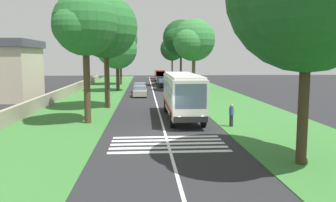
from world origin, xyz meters
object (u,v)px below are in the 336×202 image
object	(u,v)px
roadside_tree_right_2	(180,39)
roadside_tree_left_3	(84,26)
roadside_tree_right_3	(193,41)
pedestrian	(231,115)
roadside_tree_left_2	(116,50)
trailing_car_2	(164,83)
trailing_minibus_0	(160,74)
trailing_car_1	(140,88)
roadside_tree_left_0	(104,29)
trailing_car_0	(140,91)
roadside_tree_left_1	(120,40)
coach_bus	(182,93)
trailing_car_3	(161,80)
utility_pole	(108,64)
roadside_tree_right_0	(172,49)

from	to	relation	value
roadside_tree_right_2	roadside_tree_left_3	bearing A→B (deg)	163.09
roadside_tree_right_3	pedestrian	size ratio (longest dim) A/B	6.54
roadside_tree_left_2	roadside_tree_left_3	xyz separation A→B (m)	(-26.70, 0.31, 1.27)
trailing_car_2	roadside_tree_left_3	xyz separation A→B (m)	(-33.48, 7.95, 6.83)
trailing_minibus_0	roadside_tree_right_3	distance (m)	24.13
trailing_car_1	roadside_tree_right_3	xyz separation A→B (m)	(2.32, -8.16, 6.95)
trailing_minibus_0	roadside_tree_left_0	world-z (taller)	roadside_tree_left_0
trailing_car_0	roadside_tree_right_2	bearing A→B (deg)	-22.19
roadside_tree_left_3	roadside_tree_left_1	bearing A→B (deg)	0.07
roadside_tree_right_3	coach_bus	bearing A→B (deg)	170.15
trailing_car_0	roadside_tree_left_1	distance (m)	22.64
coach_bus	trailing_car_2	xyz separation A→B (m)	(31.77, -0.28, -1.48)
trailing_car_2	trailing_minibus_0	xyz separation A→B (m)	(16.34, -0.00, 0.88)
coach_bus	trailing_car_2	distance (m)	31.80
roadside_tree_right_3	roadside_tree_left_2	bearing A→B (deg)	90.60
roadside_tree_left_0	roadside_tree_right_3	world-z (taller)	roadside_tree_left_0
trailing_car_0	pedestrian	distance (m)	22.33
trailing_car_0	roadside_tree_right_3	size ratio (longest dim) A/B	0.39
coach_bus	trailing_car_1	world-z (taller)	coach_bus
roadside_tree_left_0	pedestrian	xyz separation A→B (m)	(-10.67, -10.37, -7.07)
coach_bus	roadside_tree_left_2	bearing A→B (deg)	16.41
roadside_tree_left_1	pedestrian	distance (m)	44.15
roadside_tree_left_1	roadside_tree_right_3	size ratio (longest dim) A/B	1.07
roadside_tree_left_1	pedestrian	bearing A→B (deg)	-165.44
trailing_car_3	trailing_minibus_0	size ratio (longest dim) A/B	0.72
coach_bus	roadside_tree_left_3	bearing A→B (deg)	102.60
trailing_car_2	roadside_tree_left_1	xyz separation A→B (m)	(6.28, 8.00, 7.79)
trailing_minibus_0	roadside_tree_left_1	world-z (taller)	roadside_tree_left_1
trailing_minibus_0	pedestrian	bearing A→B (deg)	-176.79
roadside_tree_left_1	pedestrian	xyz separation A→B (m)	(-42.10, -10.93, -7.55)
roadside_tree_left_2	pedestrian	xyz separation A→B (m)	(-29.04, -10.57, -5.32)
utility_pole	trailing_car_1	bearing A→B (deg)	-10.18
roadside_tree_right_2	trailing_car_0	bearing A→B (deg)	157.81
roadside_tree_right_3	trailing_car_2	bearing A→B (deg)	31.48
roadside_tree_right_3	trailing_car_1	bearing A→B (deg)	105.87
roadside_tree_right_0	utility_pole	size ratio (longest dim) A/B	1.19
roadside_tree_right_0	pedestrian	bearing A→B (deg)	179.67
trailing_minibus_0	trailing_car_3	bearing A→B (deg)	179.07
trailing_car_0	trailing_car_1	distance (m)	5.63
roadside_tree_left_0	roadside_tree_right_0	bearing A→B (deg)	-12.35
roadside_tree_left_0	roadside_tree_left_1	size ratio (longest dim) A/B	0.95
trailing_car_0	utility_pole	size ratio (longest dim) A/B	0.51
coach_bus	roadside_tree_left_1	bearing A→B (deg)	11.47
trailing_minibus_0	roadside_tree_left_3	size ratio (longest dim) A/B	0.60
trailing_car_0	roadside_tree_left_3	xyz separation A→B (m)	(-18.88, 3.93, 6.83)
roadside_tree_right_2	coach_bus	bearing A→B (deg)	174.45
roadside_tree_left_1	trailing_car_2	bearing A→B (deg)	-128.12
trailing_car_0	roadside_tree_left_0	bearing A→B (deg)	162.04
trailing_car_2	roadside_tree_left_1	distance (m)	12.81
roadside_tree_right_2	utility_pole	bearing A→B (deg)	160.31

